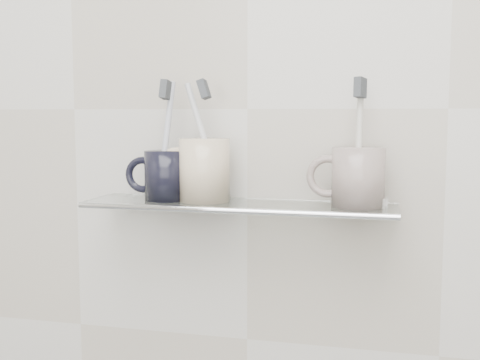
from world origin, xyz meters
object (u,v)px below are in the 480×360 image
(mug_left, at_px, (167,175))
(mug_right, at_px, (358,177))
(shelf_glass, at_px, (239,205))
(mug_center, at_px, (204,170))

(mug_left, bearing_deg, mug_right, -10.65)
(mug_left, height_order, mug_right, mug_right)
(shelf_glass, height_order, mug_center, mug_center)
(mug_center, bearing_deg, shelf_glass, -9.75)
(mug_center, relative_size, mug_right, 1.12)
(shelf_glass, height_order, mug_left, mug_left)
(mug_left, relative_size, mug_center, 0.80)
(mug_left, distance_m, mug_center, 0.07)
(shelf_glass, relative_size, mug_center, 4.90)
(shelf_glass, distance_m, mug_left, 0.13)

